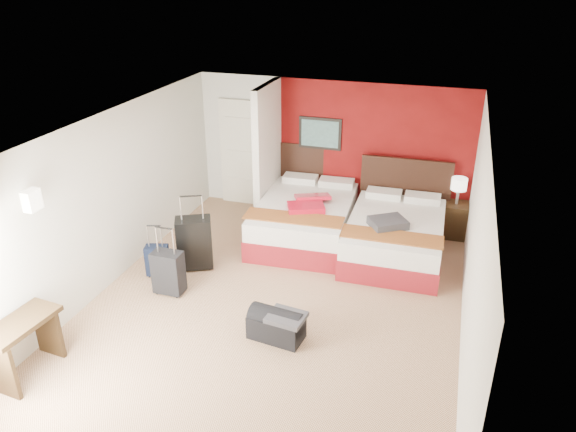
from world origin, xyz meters
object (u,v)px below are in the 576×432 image
at_px(nightstand, 454,220).
at_px(suitcase_navy, 158,262).
at_px(bed_left, 305,220).
at_px(suitcase_charcoal, 169,274).
at_px(red_suitcase_open, 309,203).
at_px(suitcase_black, 195,244).
at_px(table_lamp, 458,191).
at_px(bed_right, 395,237).
at_px(desk, 26,348).
at_px(duffel_bag, 276,326).

bearing_deg(nightstand, suitcase_navy, -149.06).
distance_m(bed_left, suitcase_charcoal, 2.64).
bearing_deg(nightstand, red_suitcase_open, -159.87).
bearing_deg(suitcase_navy, suitcase_black, 26.02).
relative_size(nightstand, table_lamp, 1.30).
distance_m(bed_right, nightstand, 1.34).
height_order(bed_left, suitcase_charcoal, bed_left).
height_order(table_lamp, desk, table_lamp).
xyz_separation_m(bed_right, duffel_bag, (-1.14, -2.63, -0.15)).
height_order(suitcase_black, desk, suitcase_black).
relative_size(red_suitcase_open, desk, 0.93).
bearing_deg(desk, nightstand, 53.74).
distance_m(nightstand, suitcase_black, 4.45).
distance_m(bed_right, duffel_bag, 2.87).
relative_size(bed_left, desk, 2.54).
height_order(red_suitcase_open, nightstand, red_suitcase_open).
bearing_deg(bed_right, desk, -132.63).
height_order(bed_left, table_lamp, table_lamp).
xyz_separation_m(suitcase_black, suitcase_navy, (-0.44, -0.39, -0.17)).
xyz_separation_m(bed_left, desk, (-2.10, -4.27, 0.03)).
xyz_separation_m(bed_right, suitcase_navy, (-3.34, -1.71, -0.09)).
xyz_separation_m(bed_right, nightstand, (0.89, 1.00, -0.02)).
bearing_deg(table_lamp, bed_right, -131.54).
bearing_deg(bed_left, suitcase_charcoal, -124.65).
bearing_deg(suitcase_black, table_lamp, 5.96).
distance_m(bed_right, suitcase_navy, 3.75).
bearing_deg(bed_right, table_lamp, 47.49).
bearing_deg(desk, bed_left, 69.20).
bearing_deg(suitcase_black, nightstand, 5.96).
height_order(duffel_bag, desk, desk).
bearing_deg(suitcase_black, desk, -130.61).
xyz_separation_m(bed_left, suitcase_black, (-1.35, -1.48, 0.07)).
relative_size(bed_right, suitcase_navy, 4.58).
distance_m(bed_right, red_suitcase_open, 1.51).
bearing_deg(suitcase_charcoal, nightstand, 38.95).
height_order(suitcase_black, suitcase_navy, suitcase_black).
relative_size(suitcase_charcoal, desk, 0.72).
relative_size(bed_right, table_lamp, 4.56).
bearing_deg(red_suitcase_open, desk, -141.09).
bearing_deg(bed_right, suitcase_navy, -153.84).
height_order(bed_left, red_suitcase_open, red_suitcase_open).
relative_size(suitcase_black, desk, 0.92).
distance_m(table_lamp, suitcase_navy, 5.06).
distance_m(suitcase_charcoal, desk, 2.13).
xyz_separation_m(suitcase_navy, duffel_bag, (2.20, -0.92, -0.06)).
distance_m(suitcase_navy, desk, 2.42).
relative_size(table_lamp, desk, 0.54).
bearing_deg(bed_right, suitcase_black, -156.52).
height_order(suitcase_black, suitcase_charcoal, suitcase_black).
bearing_deg(desk, table_lamp, 53.74).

